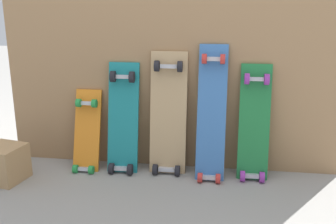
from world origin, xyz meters
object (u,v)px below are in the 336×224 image
Objects in this scene: skateboard_green at (254,128)px; skateboard_orange at (87,136)px; skateboard_natural at (168,118)px; skateboard_blue at (211,119)px; wooden_crate at (5,163)px; skateboard_teal at (123,123)px.

skateboard_orange is at bearing -179.00° from skateboard_green.
skateboard_natural reaches higher than skateboard_orange.
skateboard_natural is 0.27m from skateboard_blue.
skateboard_natural is 1.08× the size of skateboard_green.
skateboard_blue reaches higher than wooden_crate.
wooden_crate is at bearing -149.77° from skateboard_orange.
skateboard_natural reaches higher than skateboard_green.
skateboard_teal is 3.44× the size of wooden_crate.
skateboard_teal is at bearing 3.30° from skateboard_orange.
skateboard_natural is (0.28, 0.02, 0.04)m from skateboard_teal.
skateboard_blue is at bearing 11.37° from wooden_crate.
skateboard_natural is 0.52m from skateboard_green.
skateboard_teal is at bearing -176.43° from skateboard_natural.
skateboard_green is at bearing 1.00° from skateboard_orange.
skateboard_blue is at bearing -7.95° from skateboard_natural.
skateboard_orange is 0.77× the size of skateboard_teal.
skateboard_natural reaches higher than skateboard_teal.
skateboard_teal reaches higher than wooden_crate.
skateboard_teal is at bearing 21.64° from wooden_crate.
skateboard_teal is (0.24, 0.01, 0.09)m from skateboard_orange.
skateboard_natural is 0.94× the size of skateboard_blue.
skateboard_natural is (0.52, 0.03, 0.13)m from skateboard_orange.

